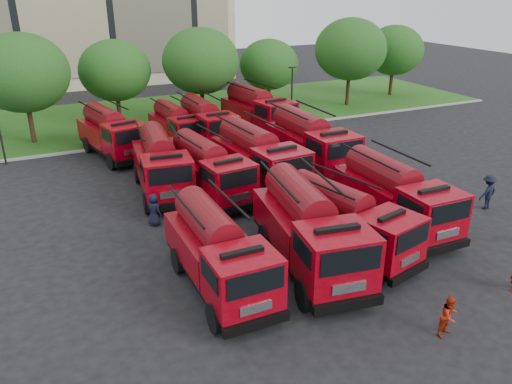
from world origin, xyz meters
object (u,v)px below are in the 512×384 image
fire_truck_0 (218,251)px  firefighter_1 (446,334)px  fire_truck_8 (111,133)px  firefighter_3 (485,208)px  fire_truck_1 (309,229)px  fire_truck_11 (257,110)px  fire_truck_6 (258,158)px  fire_truck_10 (205,123)px  fire_truck_2 (347,221)px  firefighter_4 (155,225)px  fire_truck_7 (310,142)px  firefighter_5 (332,184)px  fire_truck_3 (395,195)px  fire_truck_4 (161,164)px  fire_truck_9 (176,125)px  fire_truck_5 (209,169)px

fire_truck_0 → firefighter_1: fire_truck_0 is taller
fire_truck_8 → firefighter_3: 24.41m
fire_truck_1 → fire_truck_11: bearing=79.2°
fire_truck_0 → fire_truck_8: (-0.79, 18.68, 0.05)m
firefighter_1 → fire_truck_6: bearing=76.5°
fire_truck_1 → fire_truck_10: 18.65m
fire_truck_2 → fire_truck_10: size_ratio=0.97×
fire_truck_10 → fire_truck_11: bearing=15.6°
firefighter_4 → fire_truck_7: bearing=-101.7°
fire_truck_0 → fire_truck_8: 18.70m
firefighter_1 → fire_truck_2: bearing=75.8°
firefighter_5 → fire_truck_7: bearing=-100.9°
fire_truck_3 → fire_truck_10: 17.40m
firefighter_3 → firefighter_4: size_ratio=1.14×
firefighter_5 → fire_truck_1: bearing=41.1°
fire_truck_8 → fire_truck_4: bearing=-91.6°
fire_truck_4 → firefighter_1: bearing=-65.2°
fire_truck_0 → fire_truck_10: 19.36m
fire_truck_8 → fire_truck_1: bearing=-87.3°
fire_truck_4 → firefighter_1: (5.52, -16.93, -1.73)m
fire_truck_0 → fire_truck_4: size_ratio=0.92×
fire_truck_6 → fire_truck_9: size_ratio=1.19×
fire_truck_7 → firefighter_4: size_ratio=4.75×
fire_truck_1 → firefighter_4: bearing=134.9°
fire_truck_0 → fire_truck_6: 10.96m
fire_truck_10 → fire_truck_1: bearing=-98.1°
fire_truck_1 → fire_truck_3: (5.88, 1.56, -0.11)m
fire_truck_3 → fire_truck_0: bearing=-171.3°
fire_truck_0 → fire_truck_11: 22.85m
fire_truck_3 → fire_truck_11: size_ratio=0.91×
fire_truck_9 → firefighter_3: size_ratio=3.53×
fire_truck_11 → firefighter_5: fire_truck_11 is taller
fire_truck_0 → firefighter_3: 16.03m
fire_truck_0 → fire_truck_9: (4.09, 19.33, -0.12)m
firefighter_1 → firefighter_5: size_ratio=0.87×
fire_truck_3 → firefighter_5: fire_truck_3 is taller
firefighter_5 → fire_truck_9: bearing=-71.7°
fire_truck_0 → fire_truck_3: (9.91, 1.41, 0.06)m
fire_truck_4 → firefighter_5: bearing=-12.1°
fire_truck_6 → firefighter_3: fire_truck_6 is taller
fire_truck_0 → fire_truck_1: fire_truck_1 is taller
fire_truck_8 → fire_truck_2: bearing=-81.0°
fire_truck_2 → fire_truck_5: 9.38m
fire_truck_0 → fire_truck_9: bearing=77.8°
fire_truck_11 → firefighter_5: 12.67m
fire_truck_1 → fire_truck_9: 19.48m
fire_truck_4 → fire_truck_8: 8.04m
fire_truck_1 → firefighter_3: bearing=13.9°
fire_truck_0 → fire_truck_1: size_ratio=0.87×
fire_truck_1 → firefighter_4: (-4.97, 6.76, -1.81)m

